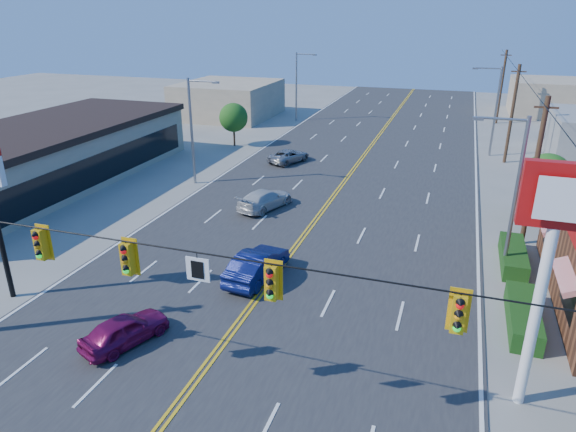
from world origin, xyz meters
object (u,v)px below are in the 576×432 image
(car_white, at_px, (265,200))
(car_silver, at_px, (289,157))
(signal_span, at_px, (160,279))
(kfc_pylon, at_px, (551,241))
(car_magenta, at_px, (125,331))
(car_blue, at_px, (257,266))

(car_white, xyz_separation_m, car_silver, (-2.05, 11.27, -0.08))
(signal_span, height_order, kfc_pylon, signal_span)
(car_magenta, distance_m, car_blue, 7.33)
(signal_span, relative_size, car_white, 5.45)
(kfc_pylon, distance_m, car_blue, 13.85)
(car_white, distance_m, car_silver, 11.45)
(car_magenta, bearing_deg, car_blue, -92.64)
(car_blue, bearing_deg, car_magenta, 71.73)
(car_magenta, distance_m, car_white, 15.98)
(car_silver, bearing_deg, car_blue, 126.85)
(kfc_pylon, relative_size, car_magenta, 2.35)
(car_white, bearing_deg, car_silver, -61.04)
(car_blue, distance_m, car_white, 9.82)
(kfc_pylon, height_order, car_magenta, kfc_pylon)
(car_blue, xyz_separation_m, car_silver, (-5.17, 20.57, -0.17))
(signal_span, distance_m, car_blue, 10.09)
(kfc_pylon, bearing_deg, signal_span, -160.22)
(signal_span, relative_size, kfc_pylon, 2.86)
(signal_span, distance_m, car_silver, 30.61)
(kfc_pylon, bearing_deg, car_blue, 156.11)
(car_magenta, xyz_separation_m, car_blue, (3.02, 6.67, 0.12))
(kfc_pylon, bearing_deg, car_silver, 123.23)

